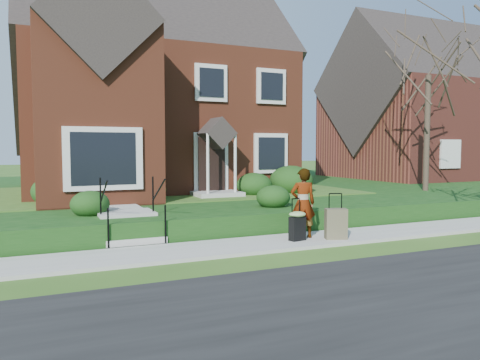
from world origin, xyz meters
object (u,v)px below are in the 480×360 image
suitcase_olive (336,224)px  woman (303,203)px  suitcase_black (297,224)px  front_steps (129,222)px

suitcase_olive → woman: bearing=165.0°
suitcase_olive → suitcase_black: bearing=-171.1°
woman → suitcase_olive: (0.66, -0.48, -0.49)m
front_steps → suitcase_olive: (4.61, -2.17, -0.02)m
woman → suitcase_olive: bearing=160.2°
front_steps → woman: (3.95, -1.70, 0.47)m
suitcase_black → front_steps: bearing=140.7°
suitcase_black → woman: bearing=29.3°
front_steps → suitcase_olive: bearing=-25.3°
front_steps → woman: woman is taller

